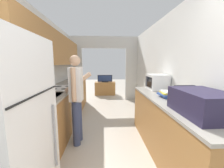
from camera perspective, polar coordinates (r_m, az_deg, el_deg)
The scene contains 13 objects.
wall_left at distance 3.08m, azimuth -27.24°, elevation 7.95°, with size 0.38×7.31×2.50m.
wall_right at distance 2.77m, azimuth 26.24°, elevation 3.12°, with size 0.06×7.31×2.50m.
wall_far_with_doorway at distance 5.48m, azimuth -3.28°, elevation 8.32°, with size 3.02×0.06×2.50m.
counter_left at distance 3.73m, azimuth -18.79°, elevation -7.60°, with size 0.62×3.72×0.92m.
counter_right at distance 2.46m, azimuth 22.97°, elevation -16.37°, with size 0.62×2.32×0.92m.
range_oven at distance 3.46m, azimuth -19.91°, elevation -8.83°, with size 0.66×0.80×1.06m.
person at distance 2.55m, azimuth -14.54°, elevation -5.52°, with size 0.52×0.39×1.61m.
suitcase at distance 1.76m, azimuth 33.26°, elevation -6.54°, with size 0.45×0.67×0.27m.
microwave at distance 3.07m, azimuth 18.25°, elevation 0.84°, with size 0.37×0.45×0.32m.
book_stack at distance 2.43m, azimuth 21.85°, elevation -3.95°, with size 0.26×0.31×0.10m.
tv_cabinet at distance 6.48m, azimuth -2.93°, elevation -1.82°, with size 0.95×0.42×0.61m.
television at distance 6.37m, azimuth -2.96°, elevation 2.23°, with size 0.67×0.16×0.33m.
knife at distance 3.93m, azimuth -16.96°, elevation 0.29°, with size 0.15×0.30×0.02m.
Camera 1 is at (-0.04, -0.54, 1.47)m, focal length 22.00 mm.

